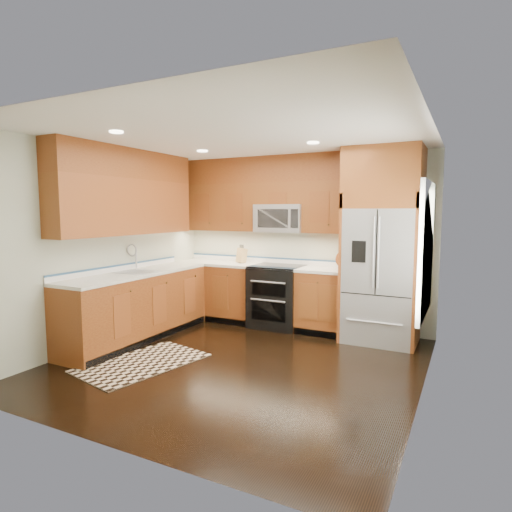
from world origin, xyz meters
The scene contains 16 objects.
ground centered at (0.00, 0.00, 0.00)m, with size 4.00×4.00×0.00m, color black.
wall_back centered at (0.00, 2.00, 1.30)m, with size 4.00×0.02×2.60m, color beige.
wall_left centered at (-2.00, 0.00, 1.30)m, with size 0.02×4.00×2.60m, color beige.
wall_right centered at (2.00, 0.00, 1.30)m, with size 0.02×4.00×2.60m, color beige.
window centered at (1.98, 0.20, 1.40)m, with size 0.04×1.10×1.30m.
base_cabinets centered at (-1.23, 0.90, 0.45)m, with size 2.85×3.00×0.90m.
countertop centered at (-1.09, 1.01, 0.92)m, with size 2.86×3.01×0.04m.
upper_cabinets centered at (-1.15, 1.09, 2.02)m, with size 2.85×3.00×1.15m.
range centered at (-0.25, 1.67, 0.47)m, with size 0.76×0.67×0.95m.
microwave centered at (-0.25, 1.80, 1.66)m, with size 0.76×0.40×0.42m.
refrigerator centered at (1.30, 1.63, 1.30)m, with size 0.98×0.75×2.60m.
sink_faucet centered at (-1.73, 0.23, 0.99)m, with size 0.54×0.44×0.37m.
rug centered at (-1.00, -0.51, 0.01)m, with size 0.85×1.42×0.01m, color black.
knife_block centered at (-0.92, 1.77, 1.06)m, with size 0.12×0.16×0.29m.
utensil_crock centered at (0.75, 1.83, 1.04)m, with size 0.14×0.14×0.30m.
cutting_board centered at (0.75, 1.83, 0.95)m, with size 0.27×0.27×0.02m, color brown.
Camera 1 is at (2.36, -4.22, 1.77)m, focal length 30.00 mm.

